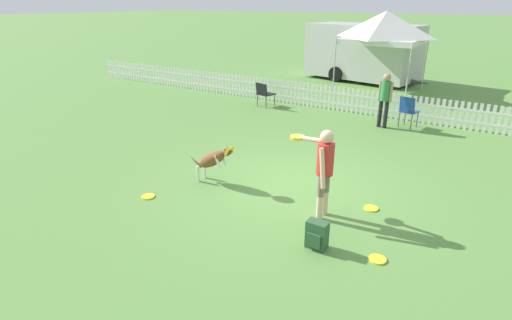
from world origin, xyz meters
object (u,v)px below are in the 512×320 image
at_px(frisbee_midfield, 371,208).
at_px(folding_chair_center, 264,92).
at_px(canopy_tent_secondary, 385,27).
at_px(handler_person, 323,164).
at_px(spectator_standing, 385,96).
at_px(frisbee_near_handler, 377,259).
at_px(backpack_on_grass, 317,235).
at_px(folding_chair_blue_left, 408,109).
at_px(equipment_trailer, 362,51).
at_px(frisbee_near_dog, 148,196).
at_px(leaping_dog, 213,159).

relative_size(frisbee_midfield, folding_chair_center, 0.30).
bearing_deg(canopy_tent_secondary, frisbee_midfield, -73.49).
bearing_deg(handler_person, spectator_standing, 7.57).
height_order(frisbee_near_handler, backpack_on_grass, backpack_on_grass).
bearing_deg(frisbee_near_handler, canopy_tent_secondary, 107.13).
xyz_separation_m(frisbee_midfield, spectator_standing, (-1.33, 5.04, 0.93)).
distance_m(backpack_on_grass, canopy_tent_secondary, 11.96).
bearing_deg(spectator_standing, handler_person, 106.68).
distance_m(handler_person, folding_chair_blue_left, 6.09).
relative_size(backpack_on_grass, canopy_tent_secondary, 0.14).
xyz_separation_m(frisbee_midfield, folding_chair_blue_left, (-0.72, 5.36, 0.55)).
xyz_separation_m(handler_person, equipment_trailer, (-3.77, 12.69, 0.35)).
xyz_separation_m(handler_person, frisbee_midfield, (0.67, 0.71, -0.95)).
height_order(backpack_on_grass, folding_chair_blue_left, folding_chair_blue_left).
relative_size(folding_chair_center, canopy_tent_secondary, 0.27).
bearing_deg(canopy_tent_secondary, equipment_trailer, 125.28).
xyz_separation_m(canopy_tent_secondary, spectator_standing, (1.58, -4.79, -1.57)).
xyz_separation_m(frisbee_near_dog, equipment_trailer, (-0.75, 13.82, 1.30)).
relative_size(frisbee_near_handler, canopy_tent_secondary, 0.08).
distance_m(handler_person, frisbee_midfield, 1.36).
bearing_deg(frisbee_near_handler, frisbee_near_dog, -174.53).
xyz_separation_m(spectator_standing, equipment_trailer, (-3.10, 6.94, 0.37)).
relative_size(frisbee_midfield, backpack_on_grass, 0.57).
distance_m(frisbee_midfield, folding_chair_blue_left, 5.44).
relative_size(folding_chair_blue_left, spectator_standing, 0.59).
distance_m(frisbee_near_dog, equipment_trailer, 13.90).
distance_m(frisbee_near_dog, frisbee_midfield, 4.12).
height_order(frisbee_near_dog, folding_chair_center, folding_chair_center).
xyz_separation_m(frisbee_midfield, folding_chair_center, (-5.53, 5.26, 0.49)).
bearing_deg(equipment_trailer, frisbee_near_dog, -76.72).
relative_size(handler_person, leaping_dog, 1.34).
xyz_separation_m(leaping_dog, frisbee_midfield, (3.03, 0.68, -0.51)).
relative_size(leaping_dog, folding_chair_blue_left, 1.24).
bearing_deg(backpack_on_grass, leaping_dog, 160.76).
xyz_separation_m(frisbee_near_dog, spectator_standing, (2.35, 6.88, 0.93)).
height_order(handler_person, equipment_trailer, equipment_trailer).
height_order(frisbee_near_dog, backpack_on_grass, backpack_on_grass).
height_order(frisbee_near_dog, frisbee_midfield, same).
relative_size(canopy_tent_secondary, spectator_standing, 1.98).
height_order(backpack_on_grass, equipment_trailer, equipment_trailer).
distance_m(frisbee_midfield, folding_chair_center, 7.65).
xyz_separation_m(leaping_dog, frisbee_near_handler, (3.58, -0.75, -0.51)).
bearing_deg(handler_person, folding_chair_blue_left, 1.45).
relative_size(frisbee_near_handler, folding_chair_blue_left, 0.27).
relative_size(frisbee_midfield, canopy_tent_secondary, 0.08).
xyz_separation_m(backpack_on_grass, folding_chair_blue_left, (-0.41, 6.99, 0.34)).
height_order(handler_person, backpack_on_grass, handler_person).
bearing_deg(backpack_on_grass, equipment_trailer, 106.87).
bearing_deg(folding_chair_center, frisbee_near_dog, 117.28).
bearing_deg(folding_chair_center, handler_person, 141.83).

